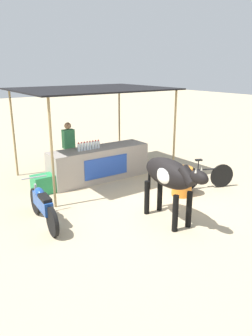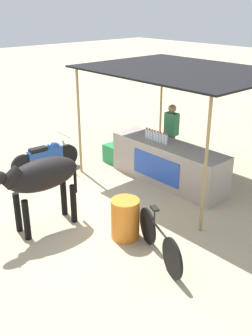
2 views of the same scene
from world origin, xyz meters
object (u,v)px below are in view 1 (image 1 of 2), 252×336
Objects in this scene: stall_counter at (99,164)px; cow at (170,176)px; vendor_behind_counter at (69,149)px; bicycle_leaning at (205,177)px; cooler_box at (44,184)px; motorcycle_parked at (43,205)px; water_barrel at (182,181)px.

stall_counter is 1.64× the size of cow.
vendor_behind_counter is 4.03m from bicycle_leaning.
vendor_behind_counter is 1.57m from cooler_box.
motorcycle_parked is (-1.85, -2.55, -0.42)m from vendor_behind_counter.
vendor_behind_counter is at bearing 54.06° from motorcycle_parked.
cooler_box is 3.62m from water_barrel.
cow is 2.74m from motorcycle_parked.
bicycle_leaning is (0.85, -0.01, -0.03)m from water_barrel.
cow is (-1.29, -0.92, 0.66)m from water_barrel.
cow is 1.18× the size of bicycle_leaning.
water_barrel is at bearing -61.22° from vendor_behind_counter.
cooler_box is at bearing 142.05° from water_barrel.
stall_counter reaches higher than motorcycle_parked.
motorcycle_parked is 1.16× the size of bicycle_leaning.
stall_counter is 1.77m from cooler_box.
motorcycle_parked is (-3.54, 0.53, 0.05)m from water_barrel.
cow is (-0.19, -3.24, 0.55)m from stall_counter.
cooler_box is (-1.16, -0.85, -0.61)m from vendor_behind_counter.
vendor_behind_counter is 4.02m from cow.
vendor_behind_counter reaches higher than cow.
cow is (0.40, -4.00, 0.18)m from vendor_behind_counter.
vendor_behind_counter is at bearing 95.71° from cow.
cow is 2.42m from bicycle_leaning.
cooler_box is 1.84m from motorcycle_parked.
motorcycle_parked is (-2.25, 1.45, -0.61)m from cow.
vendor_behind_counter is 2.75× the size of cooler_box.
cooler_box is 4.33m from bicycle_leaning.
stall_counter is 3.30m from cow.
motorcycle_parked reaches higher than cooler_box.
bicycle_leaning is (2.54, -3.09, -0.50)m from vendor_behind_counter.
water_barrel is at bearing -37.95° from cooler_box.
water_barrel is at bearing -64.68° from stall_counter.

